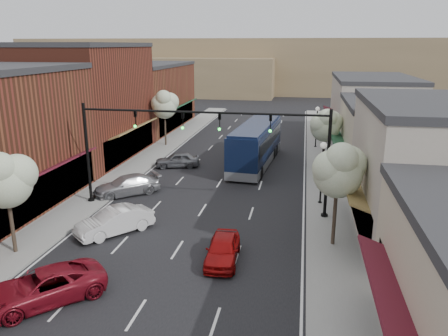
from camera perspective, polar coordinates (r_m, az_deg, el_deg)
The scene contains 26 objects.
ground at distance 22.49m, azimuth -7.59°, elevation -12.78°, with size 160.00×160.00×0.00m, color black.
sidewalk_left at distance 41.43m, azimuth -10.88°, elevation 0.66°, with size 2.80×73.00×0.15m, color gray.
sidewalk_right at distance 38.76m, azimuth 12.97°, elevation -0.52°, with size 2.80×73.00×0.15m, color gray.
curb_left at distance 40.95m, azimuth -9.06°, elevation 0.57°, with size 0.25×73.00×0.17m, color gray.
curb_right at distance 38.71m, azimuth 10.91°, elevation -0.42°, with size 0.25×73.00×0.17m, color gray.
bldg_left_midfar at distance 44.18m, azimuth -17.70°, elevation 8.18°, with size 10.14×14.10×10.90m.
bldg_left_far at distance 58.83m, azimuth -10.31°, elevation 9.18°, with size 10.14×18.10×8.40m.
bldg_right_midnear at distance 26.67m, azimuth 25.97°, elevation -0.61°, with size 9.14×12.10×7.90m.
bldg_right_midfar at distance 38.19m, azimuth 21.26°, elevation 3.34°, with size 9.14×12.10×6.40m.
bldg_right_far at distance 51.73m, azimuth 18.59°, elevation 7.17°, with size 9.14×16.10×7.40m.
hill_far at distance 109.00m, azimuth 7.22°, elevation 13.23°, with size 120.00×30.00×12.00m, color #7A6647.
hill_near at distance 101.90m, azimuth -7.74°, elevation 11.91°, with size 50.00×20.00×8.00m, color #7A6647.
signal_mast_right at distance 27.41m, azimuth 8.56°, elevation 2.80°, with size 8.22×0.46×7.00m.
signal_mast_left at distance 29.91m, azimuth -13.53°, elevation 3.63°, with size 8.22×0.46×7.00m.
tree_right_near at distance 23.59m, azimuth 14.79°, elevation -0.11°, with size 2.85×2.65×5.95m.
tree_right_far at distance 39.29m, azimuth 13.17°, elevation 5.56°, with size 2.85×2.65×5.43m.
tree_left_near at distance 24.58m, azimuth -26.65°, elevation -1.22°, with size 2.85×2.65×5.69m.
tree_left_far at distance 47.39m, azimuth -7.77°, elevation 8.28°, with size 2.85×2.65×6.13m.
lamp_post_near at distance 30.25m, azimuth 12.74°, elevation 0.66°, with size 0.44×0.44×4.44m.
lamp_post_far at distance 47.37m, azimuth 12.04°, elevation 6.11°, with size 0.44×0.44×4.44m.
coach_bus at distance 40.11m, azimuth 4.22°, elevation 3.21°, with size 3.75×12.66×3.81m.
red_hatchback at distance 22.62m, azimuth -0.18°, elevation -10.53°, with size 1.59×3.95×1.35m, color maroon.
parked_car_a at distance 20.87m, azimuth -22.46°, elevation -14.14°, with size 2.37×5.13×1.43m, color maroon.
parked_car_b at distance 26.51m, azimuth -14.09°, elevation -6.76°, with size 1.59×4.56×1.50m, color white.
parked_car_c at distance 32.99m, azimuth -12.57°, elevation -2.22°, with size 1.99×4.90×1.42m, color #A4A5AA.
parked_car_d at distance 39.63m, azimuth -6.10°, elevation 1.06°, with size 1.60×3.98×1.36m, color #5B5D62.
Camera 1 is at (6.38, -18.71, 10.72)m, focal length 35.00 mm.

